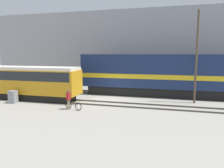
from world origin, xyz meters
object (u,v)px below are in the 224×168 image
(freight_locomotive, at_px, (168,74))
(utility_pole_left, at_px, (196,57))
(signal_box, at_px, (13,97))
(person, at_px, (68,98))
(streetcar, at_px, (31,81))
(bicycle, at_px, (73,106))

(freight_locomotive, distance_m, utility_pole_left, 4.26)
(freight_locomotive, relative_size, signal_box, 15.96)
(person, bearing_deg, freight_locomotive, 46.29)
(streetcar, distance_m, person, 6.33)
(freight_locomotive, height_order, signal_box, freight_locomotive)
(bicycle, xyz_separation_m, utility_pole_left, (10.11, 5.43, 4.03))
(bicycle, bearing_deg, streetcar, 156.24)
(streetcar, xyz_separation_m, utility_pole_left, (16.15, 2.77, 2.42))
(person, relative_size, utility_pole_left, 0.19)
(streetcar, bearing_deg, freight_locomotive, 22.25)
(person, distance_m, signal_box, 6.34)
(streetcar, height_order, signal_box, streetcar)
(utility_pole_left, bearing_deg, signal_box, -164.35)
(bicycle, xyz_separation_m, person, (-0.40, -0.06, 0.70))
(signal_box, bearing_deg, utility_pole_left, 15.65)
(utility_pole_left, bearing_deg, bicycle, -151.74)
(bicycle, height_order, person, person)
(bicycle, relative_size, utility_pole_left, 0.19)
(utility_pole_left, bearing_deg, streetcar, -170.27)
(utility_pole_left, bearing_deg, person, -152.39)
(streetcar, height_order, person, streetcar)
(signal_box, bearing_deg, freight_locomotive, 27.80)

